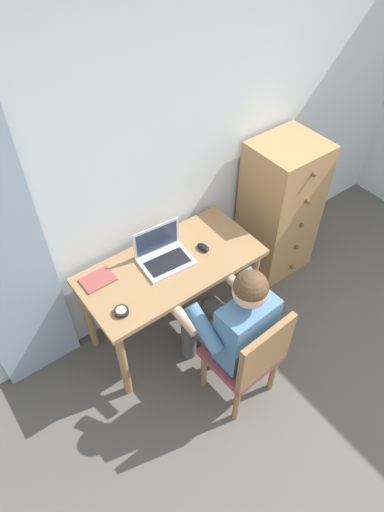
% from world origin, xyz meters
% --- Properties ---
extents(wall_back, '(4.80, 0.05, 2.50)m').
position_xyz_m(wall_back, '(0.00, 2.20, 1.25)').
color(wall_back, silver).
rests_on(wall_back, ground_plane).
extents(curtain_panel, '(0.53, 0.03, 2.24)m').
position_xyz_m(curtain_panel, '(-1.41, 2.13, 1.12)').
color(curtain_panel, '#8EA3B7').
rests_on(curtain_panel, ground_plane).
extents(desk, '(1.24, 0.60, 0.73)m').
position_xyz_m(desk, '(-0.47, 1.83, 0.62)').
color(desk, '#9E754C').
rests_on(desk, ground_plane).
extents(dresser, '(0.52, 0.50, 1.19)m').
position_xyz_m(dresser, '(0.64, 1.91, 0.60)').
color(dresser, tan).
rests_on(dresser, ground_plane).
extents(chair, '(0.44, 0.42, 0.86)m').
position_xyz_m(chair, '(-0.40, 1.09, 0.48)').
color(chair, brown).
rests_on(chair, ground_plane).
extents(person_seated, '(0.54, 0.60, 1.18)m').
position_xyz_m(person_seated, '(-0.41, 1.27, 0.66)').
color(person_seated, '#4C4C4C').
rests_on(person_seated, ground_plane).
extents(laptop, '(0.36, 0.28, 0.24)m').
position_xyz_m(laptop, '(-0.49, 1.90, 0.78)').
color(laptop, silver).
rests_on(laptop, desk).
extents(computer_mouse, '(0.07, 0.11, 0.03)m').
position_xyz_m(computer_mouse, '(-0.21, 1.81, 0.75)').
color(computer_mouse, black).
rests_on(computer_mouse, desk).
extents(desk_clock, '(0.09, 0.09, 0.03)m').
position_xyz_m(desk_clock, '(-0.94, 1.68, 0.75)').
color(desk_clock, black).
rests_on(desk_clock, desk).
extents(notebook_pad, '(0.21, 0.15, 0.01)m').
position_xyz_m(notebook_pad, '(-0.93, 2.00, 0.74)').
color(notebook_pad, '#994742').
rests_on(notebook_pad, desk).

